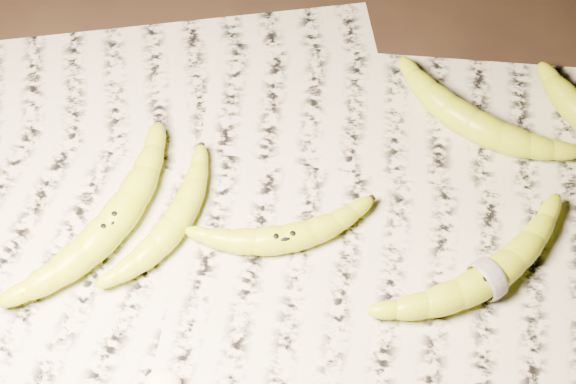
# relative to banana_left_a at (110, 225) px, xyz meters

# --- Properties ---
(ground) EXTENTS (3.00, 3.00, 0.00)m
(ground) POSITION_rel_banana_left_a_xyz_m (0.21, -0.00, -0.03)
(ground) COLOR black
(ground) RESTS_ON ground
(newspaper_patch) EXTENTS (0.90, 0.70, 0.01)m
(newspaper_patch) POSITION_rel_banana_left_a_xyz_m (0.19, -0.02, -0.02)
(newspaper_patch) COLOR beige
(newspaper_patch) RESTS_ON ground
(banana_left_a) EXTENTS (0.16, 0.23, 0.04)m
(banana_left_a) POSITION_rel_banana_left_a_xyz_m (0.00, 0.00, 0.00)
(banana_left_a) COLOR #C4DF1B
(banana_left_a) RESTS_ON newspaper_patch
(banana_left_b) EXTENTS (0.12, 0.17, 0.03)m
(banana_left_b) POSITION_rel_banana_left_a_xyz_m (0.07, 0.01, -0.00)
(banana_left_b) COLOR #C4DF1B
(banana_left_b) RESTS_ON newspaper_patch
(banana_center) EXTENTS (0.18, 0.10, 0.03)m
(banana_center) POSITION_rel_banana_left_a_xyz_m (0.18, 0.01, -0.00)
(banana_center) COLOR #C4DF1B
(banana_center) RESTS_ON newspaper_patch
(banana_taped) EXTENTS (0.21, 0.18, 0.04)m
(banana_taped) POSITION_rel_banana_left_a_xyz_m (0.40, -0.02, -0.00)
(banana_taped) COLOR #C4DF1B
(banana_taped) RESTS_ON newspaper_patch
(banana_upper_a) EXTENTS (0.20, 0.15, 0.04)m
(banana_upper_a) POSITION_rel_banana_left_a_xyz_m (0.38, 0.17, -0.00)
(banana_upper_a) COLOR #C4DF1B
(banana_upper_a) RESTS_ON newspaper_patch
(measuring_tape) EXTENTS (0.03, 0.04, 0.05)m
(measuring_tape) POSITION_rel_banana_left_a_xyz_m (0.40, -0.02, -0.00)
(measuring_tape) COLOR white
(measuring_tape) RESTS_ON newspaper_patch
(flesh_chunk_a) EXTENTS (0.04, 0.03, 0.02)m
(flesh_chunk_a) POSITION_rel_banana_left_a_xyz_m (0.08, -0.16, -0.01)
(flesh_chunk_a) COLOR #FFEEC5
(flesh_chunk_a) RESTS_ON newspaper_patch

